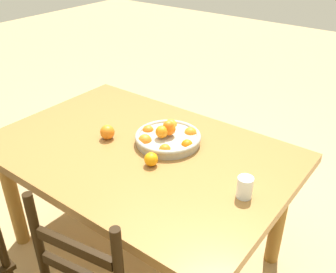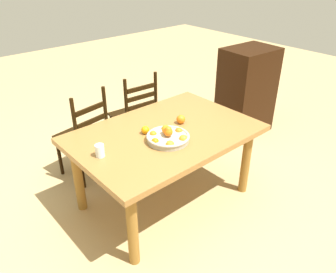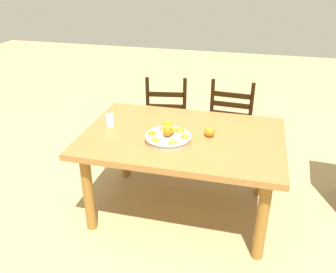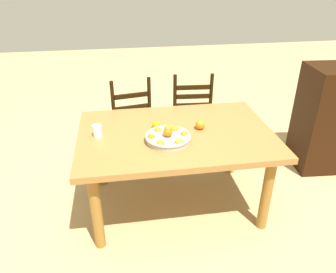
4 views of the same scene
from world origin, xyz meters
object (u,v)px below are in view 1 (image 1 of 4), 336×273
object	(u,v)px
orange_loose_1	(107,132)
drinking_glass	(245,187)
dining_table	(140,163)
orange_loose_0	(151,159)
fruit_bowl	(168,137)

from	to	relation	value
orange_loose_1	drinking_glass	distance (m)	0.82
dining_table	drinking_glass	size ratio (longest dim) A/B	15.92
orange_loose_0	drinking_glass	bearing A→B (deg)	-173.10
dining_table	orange_loose_1	world-z (taller)	orange_loose_1
fruit_bowl	orange_loose_1	distance (m)	0.33
fruit_bowl	orange_loose_1	bearing A→B (deg)	28.85
fruit_bowl	orange_loose_0	xyz separation A→B (m)	(-0.06, 0.22, -0.00)
orange_loose_0	orange_loose_1	world-z (taller)	orange_loose_1
drinking_glass	orange_loose_1	bearing A→B (deg)	0.01
fruit_bowl	orange_loose_1	world-z (taller)	fruit_bowl
dining_table	fruit_bowl	distance (m)	0.20
dining_table	orange_loose_1	size ratio (longest dim) A/B	19.75
orange_loose_1	drinking_glass	size ratio (longest dim) A/B	0.81
fruit_bowl	drinking_glass	distance (m)	0.56
dining_table	orange_loose_1	bearing A→B (deg)	6.24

